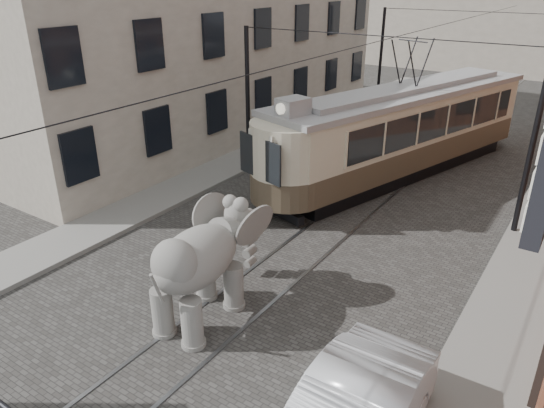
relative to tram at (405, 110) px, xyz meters
The scene contains 8 objects.
ground 9.67m from the tram, 89.96° to the right, with size 120.00×120.00×0.00m, color #3E3C39.
tram_rails 9.67m from the tram, 89.96° to the right, with size 1.54×80.00×0.02m, color slate, non-canonical shape.
sidewalk_right 11.37m from the tram, 57.07° to the right, with size 2.00×60.00×0.15m, color slate.
sidewalk_left 11.63m from the tram, 125.01° to the right, with size 2.00×60.00×0.15m, color slate.
stucco_building 11.24m from the tram, behind, with size 7.00×24.00×10.00m, color gray.
catenary 4.28m from the tram, 92.60° to the right, with size 11.00×30.20×6.00m, color black, non-canonical shape.
tram is the anchor object (origin of this frame).
elephant 12.54m from the tram, 91.79° to the right, with size 2.44×4.43×2.71m, color slate, non-canonical shape.
Camera 1 is at (6.84, -10.81, 7.88)m, focal length 33.56 mm.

